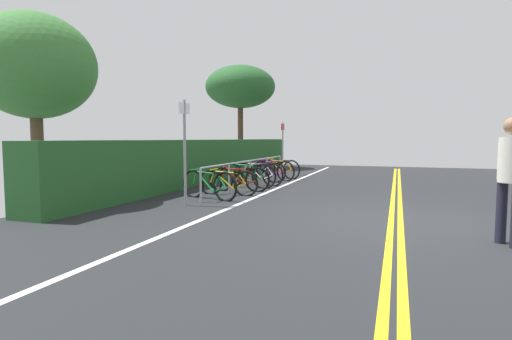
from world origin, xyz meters
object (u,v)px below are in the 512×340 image
bicycle_5 (262,172)px  bicycle_6 (274,170)px  pedestrian (511,172)px  bike_rack (250,166)px  bicycle_1 (228,183)px  sign_post_far (283,143)px  bicycle_0 (209,185)px  bicycle_2 (239,179)px  bicycle_4 (258,174)px  sign_post_near (185,143)px  bicycle_7 (279,169)px  tree_near_left (34,67)px  tree_mid (240,87)px  bicycle_3 (248,175)px

bicycle_5 → bicycle_6: 0.77m
pedestrian → bike_rack: bearing=47.4°
bicycle_6 → pedestrian: size_ratio=0.94×
bicycle_1 → sign_post_far: (6.06, 0.21, 0.96)m
pedestrian → bicycle_0: bearing=66.6°
bicycle_0 → bicycle_2: bearing=-5.7°
bicycle_4 → sign_post_near: sign_post_near is taller
bike_rack → bicycle_2: size_ratio=3.87×
bicycle_7 → pedestrian: size_ratio=0.99×
tree_near_left → pedestrian: bearing=-94.4°
bicycle_2 → bicycle_6: size_ratio=1.04×
bicycle_7 → bike_rack: bearing=177.6°
bicycle_4 → bicycle_7: 2.42m
bicycle_5 → tree_mid: bearing=27.7°
bicycle_3 → bicycle_6: (2.33, -0.11, -0.02)m
bicycle_3 → sign_post_near: size_ratio=0.79×
bicycle_0 → bicycle_1: (0.81, -0.16, -0.02)m
bicycle_0 → sign_post_near: 1.48m
bicycle_0 → sign_post_near: bearing=177.1°
bicycle_1 → bicycle_6: bearing=-0.6°
bicycle_2 → bicycle_6: 3.17m
bicycle_1 → tree_mid: bearing=19.7°
bicycle_6 → bicycle_7: (0.81, 0.02, -0.00)m
sign_post_far → bicycle_6: bearing=-173.0°
bicycle_1 → pedestrian: bearing=-120.4°
bike_rack → bicycle_1: (-1.97, -0.10, -0.29)m
bicycle_2 → bicycle_3: (0.84, 0.07, 0.03)m
bicycle_5 → tree_mid: size_ratio=0.33×
bicycle_5 → bicycle_6: bearing=-14.9°
bicycle_7 → bicycle_6: bearing=-178.3°
bicycle_5 → bicycle_4: bearing=-168.7°
bicycle_3 → bicycle_1: bearing=-177.6°
bike_rack → bicycle_1: 1.99m
bicycle_5 → sign_post_far: (2.83, 0.06, 0.94)m
bicycle_5 → sign_post_near: bearing=179.3°
bicycle_2 → bicycle_6: (3.17, -0.04, 0.01)m
tree_mid → bicycle_6: bearing=-147.5°
bike_rack → bicycle_6: bearing=-4.1°
bicycle_7 → sign_post_far: size_ratio=0.82×
bicycle_2 → tree_mid: size_ratio=0.34×
bicycle_4 → pedestrian: (-5.68, -5.63, 0.67)m
bicycle_0 → tree_mid: tree_mid is taller
bicycle_6 → bicycle_5: bearing=165.1°
bicycle_3 → sign_post_far: (4.42, 0.14, 0.91)m
bicycle_5 → pedestrian: size_ratio=0.95×
bike_rack → bicycle_4: (0.40, -0.12, -0.26)m
tree_mid → bicycle_1: bearing=-160.3°
tree_near_left → bicycle_5: bearing=-30.6°
bicycle_2 → bicycle_6: bearing=-0.8°
bicycle_4 → sign_post_near: bearing=176.9°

